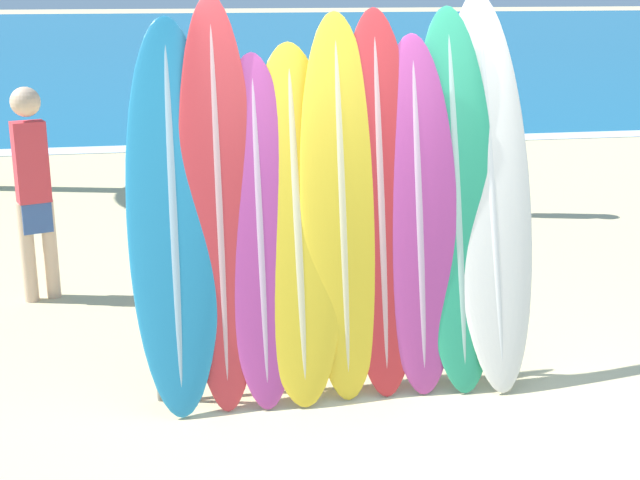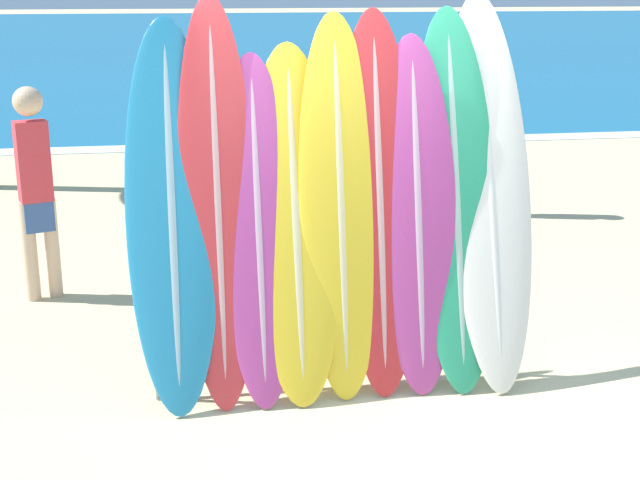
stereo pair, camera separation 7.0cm
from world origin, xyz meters
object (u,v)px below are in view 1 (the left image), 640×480
Objects in this scene: surfboard_rack at (340,327)px; surfboard_slot_0 at (173,215)px; surfboard_slot_1 at (219,202)px; surfboard_slot_2 at (260,230)px; surfboard_slot_4 at (341,207)px; surfboard_slot_6 at (418,215)px; surfboard_slot_5 at (380,204)px; surfboard_slot_7 at (456,199)px; person_mid_beach at (492,131)px; surfboard_slot_8 at (490,190)px; surfboard_slot_3 at (297,223)px; person_near_water at (33,187)px.

surfboard_slot_0 reaches higher than surfboard_rack.
surfboard_slot_1 is 0.31m from surfboard_slot_2.
surfboard_rack is 0.80m from surfboard_slot_4.
surfboard_slot_1 reaches higher than surfboard_slot_6.
surfboard_slot_5 is at bearing 174.80° from surfboard_slot_6.
surfboard_slot_4 is at bearing -3.54° from surfboard_slot_1.
surfboard_slot_7 reaches higher than person_mid_beach.
surfboard_slot_7 is (0.27, 0.05, 0.08)m from surfboard_slot_6.
surfboard_slot_2 is at bearing -4.55° from surfboard_slot_0.
surfboard_slot_6 reaches higher than person_mid_beach.
surfboard_slot_2 is at bearing -179.59° from surfboard_slot_4.
surfboard_slot_7 is (0.78, 0.04, 0.01)m from surfboard_slot_4.
surfboard_slot_4 is 0.99× the size of surfboard_slot_7.
surfboard_slot_1 is at bearing 170.70° from surfboard_rack.
surfboard_slot_8 is (0.51, 0.08, 0.13)m from surfboard_slot_6.
surfboard_slot_5 is at bearing 0.11° from surfboard_slot_3.
person_mid_beach is (3.30, 4.04, -0.29)m from surfboard_slot_1.
surfboard_slot_3 is 1.31m from surfboard_slot_8.
surfboard_slot_0 reaches higher than person_near_water.
surfboard_slot_6 reaches higher than surfboard_slot_2.
surfboard_slot_3 is at bearing 178.31° from surfboard_slot_4.
surfboard_slot_5 is at bearing -1.27° from surfboard_slot_0.
surfboard_slot_0 is at bearing -179.20° from surfboard_slot_8.
surfboard_slot_6 is 1.28× the size of person_near_water.
surfboard_slot_8 is (1.30, 0.06, 0.15)m from surfboard_slot_3.
surfboard_rack is 0.94× the size of surfboard_slot_8.
surfboard_slot_3 is (0.77, -0.03, -0.08)m from surfboard_slot_0.
surfboard_slot_4 is at bearing -177.30° from surfboard_slot_7.
surfboard_slot_4 is 1.02m from surfboard_slot_8.
surfboard_slot_7 reaches higher than surfboard_slot_2.
surfboard_slot_0 is 0.55m from surfboard_slot_2.
surfboard_slot_2 is 0.86× the size of surfboard_slot_8.
surfboard_slot_2 is 0.90× the size of surfboard_slot_4.
surfboard_slot_1 reaches higher than surfboard_slot_5.
surfboard_slot_5 is at bearing 2.13° from surfboard_slot_4.
surfboard_slot_4 is 4.81m from person_mid_beach.
surfboard_slot_4 is 0.51m from surfboard_slot_6.
surfboard_slot_8 is (0.76, 0.06, 0.05)m from surfboard_slot_5.
surfboard_slot_8 is 1.42× the size of person_mid_beach.
surfboard_slot_2 is at bearing -11.78° from surfboard_slot_1.
surfboard_rack is 1.10× the size of surfboard_slot_2.
surfboard_slot_0 is 1.57m from surfboard_slot_6.
surfboard_slot_6 is at bearing -0.51° from surfboard_slot_2.
surfboard_rack is 0.98× the size of surfboard_slot_7.
surfboard_slot_5 is at bearing 0.98° from surfboard_slot_2.
surfboard_slot_5 is 1.00× the size of surfboard_slot_7.
surfboard_slot_8 is (1.79, 0.02, 0.00)m from surfboard_slot_1.
surfboard_slot_4 reaches higher than surfboard_slot_6.
surfboard_slot_5 is at bearing -177.01° from surfboard_slot_7.
surfboard_slot_6 reaches higher than person_near_water.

